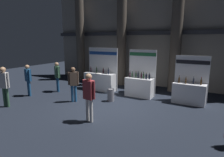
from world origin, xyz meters
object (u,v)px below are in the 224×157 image
Objects in this scene: trash_bin at (111,95)px; visitor_6 at (89,93)px; visitor_3 at (73,82)px; visitor_2 at (57,74)px; exhibitor_booth_0 at (100,80)px; visitor_0 at (28,78)px; exhibitor_booth_1 at (140,85)px; visitor_4 at (4,84)px; exhibitor_booth_2 at (189,91)px.

trash_bin is 0.35× the size of visitor_6.
visitor_3 is at bearing -32.46° from visitor_6.
trash_bin is 0.36× the size of visitor_2.
exhibitor_booth_0 is at bearing 46.85° from visitor_3.
visitor_0 is 4.86m from visitor_6.
exhibitor_booth_1 is 1.44× the size of visitor_3.
visitor_4 reaches higher than visitor_3.
exhibitor_booth_1 is 6.38m from visitor_4.
exhibitor_booth_1 is 1.10× the size of exhibitor_booth_2.
exhibitor_booth_0 is 1.47× the size of visitor_3.
visitor_4 is at bearing -134.76° from exhibitor_booth_1.
exhibitor_booth_2 is 8.12m from visitor_0.
visitor_4 reaches higher than visitor_2.
visitor_3 is at bearing -147.15° from trash_bin.
visitor_0 is at bearing -131.73° from exhibitor_booth_0.
visitor_3 is (-2.37, -2.45, 0.39)m from exhibitor_booth_1.
exhibitor_booth_1 reaches higher than visitor_0.
visitor_0 is at bearing -158.30° from exhibitor_booth_2.
visitor_3 is at bearing -154.95° from visitor_4.
visitor_0 is 1.55m from visitor_2.
visitor_2 is at bearing -166.78° from exhibitor_booth_2.
exhibitor_booth_0 reaches higher than visitor_4.
exhibitor_booth_1 is 3.92× the size of trash_bin.
exhibitor_booth_2 reaches higher than trash_bin.
visitor_3 is (0.13, -2.47, 0.37)m from exhibitor_booth_0.
visitor_2 is 1.01× the size of visitor_3.
exhibitor_booth_0 is 1.49× the size of visitor_0.
exhibitor_booth_2 is 1.30× the size of visitor_2.
exhibitor_booth_1 is 1.46× the size of visitor_0.
exhibitor_booth_2 is at bearing -18.17° from visitor_3.
exhibitor_booth_1 reaches higher than visitor_2.
trash_bin is at bearing -13.24° from visitor_3.
exhibitor_booth_0 is 4.94m from exhibitor_booth_2.
visitor_6 reaches higher than visitor_0.
exhibitor_booth_1 is (2.50, -0.01, -0.02)m from exhibitor_booth_0.
visitor_4 is at bearing -58.04° from visitor_2.
exhibitor_booth_1 reaches higher than visitor_3.
exhibitor_booth_0 is 1.02× the size of exhibitor_booth_1.
exhibitor_booth_1 is at bearing -0.30° from exhibitor_booth_0.
exhibitor_booth_0 is 3.92m from visitor_0.
visitor_6 is (4.07, -2.40, 0.05)m from visitor_2.
exhibitor_booth_1 reaches higher than exhibitor_booth_2.
visitor_2 is at bearing -110.65° from visitor_4.
visitor_2 reaches higher than visitor_0.
visitor_2 is at bearing 109.23° from visitor_3.
exhibitor_booth_1 is 1.35× the size of visitor_4.
trash_bin is 2.59m from visitor_6.
trash_bin is (-0.88, -1.49, -0.30)m from exhibitor_booth_1.
visitor_0 is 0.99× the size of visitor_3.
exhibitor_booth_1 reaches higher than trash_bin.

